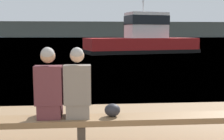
# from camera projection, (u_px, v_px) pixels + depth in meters

# --- Properties ---
(water_surface) EXTENTS (240.00, 240.00, 0.00)m
(water_surface) POSITION_uv_depth(u_px,v_px,m) (90.00, 38.00, 125.58)
(water_surface) COLOR #426B8E
(water_surface) RESTS_ON ground
(far_shoreline) EXTENTS (600.00, 12.00, 9.45)m
(far_shoreline) POSITION_uv_depth(u_px,v_px,m) (90.00, 29.00, 176.50)
(far_shoreline) COLOR #4C4C42
(far_shoreline) RESTS_ON ground
(bench_main) EXTENTS (6.48, 0.41, 0.44)m
(bench_main) POSITION_uv_depth(u_px,v_px,m) (81.00, 122.00, 4.34)
(bench_main) COLOR brown
(bench_main) RESTS_ON ground
(person_left) EXTENTS (0.41, 0.42, 1.09)m
(person_left) POSITION_uv_depth(u_px,v_px,m) (49.00, 88.00, 4.24)
(person_left) COLOR #56282D
(person_left) RESTS_ON bench_main
(person_right) EXTENTS (0.41, 0.41, 1.08)m
(person_right) POSITION_uv_depth(u_px,v_px,m) (78.00, 88.00, 4.27)
(person_right) COLOR #70665B
(person_right) RESTS_ON bench_main
(shopping_bag) EXTENTS (0.25, 0.20, 0.20)m
(shopping_bag) POSITION_uv_depth(u_px,v_px,m) (112.00, 110.00, 4.37)
(shopping_bag) COLOR #232328
(shopping_bag) RESTS_ON bench_main
(tugboat_red) EXTENTS (11.06, 6.06, 6.95)m
(tugboat_red) POSITION_uv_depth(u_px,v_px,m) (142.00, 40.00, 26.05)
(tugboat_red) COLOR #A81919
(tugboat_red) RESTS_ON water_surface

